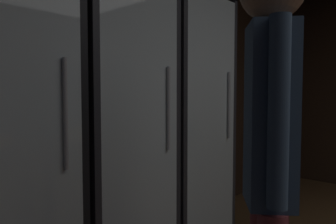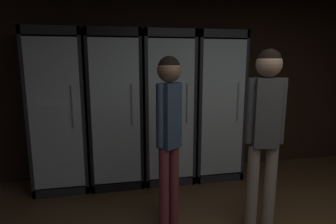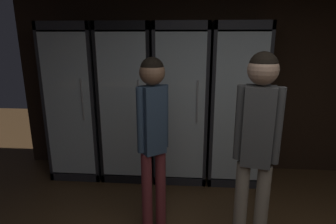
% 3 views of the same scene
% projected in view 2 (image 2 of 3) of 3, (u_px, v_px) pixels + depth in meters
% --- Properties ---
extents(wall_back, '(6.00, 0.06, 2.80)m').
position_uv_depth(wall_back, '(212.00, 76.00, 4.17)').
color(wall_back, black).
rests_on(wall_back, ground).
extents(cooler_far_left, '(0.65, 0.60, 2.01)m').
position_uv_depth(cooler_far_left, '(60.00, 112.00, 3.54)').
color(cooler_far_left, '#2B2B30').
rests_on(cooler_far_left, ground).
extents(cooler_left, '(0.65, 0.60, 2.01)m').
position_uv_depth(cooler_left, '(115.00, 110.00, 3.68)').
color(cooler_left, black).
rests_on(cooler_left, ground).
extents(cooler_center, '(0.65, 0.60, 2.01)m').
position_uv_depth(cooler_center, '(166.00, 108.00, 3.81)').
color(cooler_center, '#2B2B30').
rests_on(cooler_center, ground).
extents(cooler_right, '(0.65, 0.60, 2.01)m').
position_uv_depth(cooler_right, '(214.00, 107.00, 3.95)').
color(cooler_right, '#2B2B30').
rests_on(cooler_right, ground).
extents(shopper_near, '(0.26, 0.24, 1.67)m').
position_uv_depth(shopper_near, '(169.00, 121.00, 2.63)').
color(shopper_near, brown).
rests_on(shopper_near, ground).
extents(shopper_far, '(0.35, 0.23, 1.73)m').
position_uv_depth(shopper_far, '(265.00, 121.00, 2.57)').
color(shopper_far, gray).
rests_on(shopper_far, ground).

